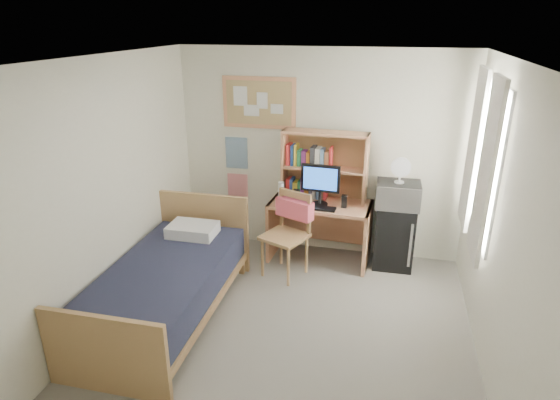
% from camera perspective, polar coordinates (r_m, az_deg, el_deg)
% --- Properties ---
extents(floor, '(3.60, 4.20, 0.02)m').
position_cam_1_polar(floor, '(4.68, 0.11, -17.19)').
color(floor, gray).
rests_on(floor, ground).
extents(ceiling, '(3.60, 4.20, 0.02)m').
position_cam_1_polar(ceiling, '(3.68, 0.14, 16.59)').
color(ceiling, white).
rests_on(ceiling, wall_back).
extents(wall_back, '(3.60, 0.04, 2.60)m').
position_cam_1_polar(wall_back, '(5.95, 4.85, 5.57)').
color(wall_back, white).
rests_on(wall_back, floor).
extents(wall_left, '(0.04, 4.20, 2.60)m').
position_cam_1_polar(wall_left, '(4.72, -21.65, -0.11)').
color(wall_left, white).
rests_on(wall_left, floor).
extents(wall_right, '(0.04, 4.20, 2.60)m').
position_cam_1_polar(wall_right, '(4.02, 26.02, -4.48)').
color(wall_right, white).
rests_on(wall_right, floor).
extents(window_unit, '(0.10, 1.40, 1.70)m').
position_cam_1_polar(window_unit, '(5.02, 23.44, 4.48)').
color(window_unit, white).
rests_on(window_unit, wall_right).
extents(curtain_left, '(0.04, 0.55, 1.70)m').
position_cam_1_polar(curtain_left, '(4.64, 23.79, 3.14)').
color(curtain_left, white).
rests_on(curtain_left, wall_right).
extents(curtain_right, '(0.04, 0.55, 1.70)m').
position_cam_1_polar(curtain_right, '(5.40, 22.50, 5.69)').
color(curtain_right, white).
rests_on(curtain_right, wall_right).
extents(bulletin_board, '(0.94, 0.03, 0.64)m').
position_cam_1_polar(bulletin_board, '(5.96, -2.57, 11.77)').
color(bulletin_board, tan).
rests_on(bulletin_board, wall_back).
extents(poster_wave, '(0.30, 0.01, 0.42)m').
position_cam_1_polar(poster_wave, '(6.21, -5.31, 5.74)').
color(poster_wave, '#245E91').
rests_on(poster_wave, wall_back).
extents(poster_japan, '(0.28, 0.01, 0.36)m').
position_cam_1_polar(poster_japan, '(6.35, -5.17, 1.64)').
color(poster_japan, red).
rests_on(poster_japan, wall_back).
extents(desk, '(1.28, 0.70, 0.78)m').
position_cam_1_polar(desk, '(5.95, 4.87, -3.82)').
color(desk, tan).
rests_on(desk, floor).
extents(desk_chair, '(0.67, 0.67, 1.02)m').
position_cam_1_polar(desk_chair, '(5.52, 0.57, -4.40)').
color(desk_chair, tan).
rests_on(desk_chair, floor).
extents(mini_fridge, '(0.48, 0.48, 0.80)m').
position_cam_1_polar(mini_fridge, '(5.96, 13.71, -4.21)').
color(mini_fridge, black).
rests_on(mini_fridge, floor).
extents(bed, '(1.09, 2.15, 0.59)m').
position_cam_1_polar(bed, '(5.00, -13.71, -10.81)').
color(bed, '#1B1D30').
rests_on(bed, floor).
extents(hutch, '(1.07, 0.33, 0.86)m').
position_cam_1_polar(hutch, '(5.79, 5.44, 4.14)').
color(hutch, tan).
rests_on(hutch, desk).
extents(monitor, '(0.47, 0.07, 0.50)m').
position_cam_1_polar(monitor, '(5.65, 4.93, 1.81)').
color(monitor, black).
rests_on(monitor, desk).
extents(keyboard, '(0.45, 0.17, 0.02)m').
position_cam_1_polar(keyboard, '(5.61, 4.55, -0.95)').
color(keyboard, black).
rests_on(keyboard, desk).
extents(speaker_left, '(0.07, 0.07, 0.16)m').
position_cam_1_polar(speaker_left, '(5.77, 1.97, 0.51)').
color(speaker_left, black).
rests_on(speaker_left, desk).
extents(speaker_right, '(0.07, 0.07, 0.15)m').
position_cam_1_polar(speaker_right, '(5.66, 7.85, -0.15)').
color(speaker_right, black).
rests_on(speaker_right, desk).
extents(water_bottle, '(0.08, 0.08, 0.25)m').
position_cam_1_polar(water_bottle, '(5.77, 0.15, 0.99)').
color(water_bottle, white).
rests_on(water_bottle, desk).
extents(hoodie, '(0.49, 0.31, 0.22)m').
position_cam_1_polar(hoodie, '(5.55, 1.79, -1.06)').
color(hoodie, '#EF5A6B').
rests_on(hoodie, desk_chair).
extents(microwave, '(0.52, 0.40, 0.30)m').
position_cam_1_polar(microwave, '(5.73, 14.18, 0.66)').
color(microwave, '#B8B8BD').
rests_on(microwave, mini_fridge).
extents(desk_fan, '(0.23, 0.23, 0.28)m').
position_cam_1_polar(desk_fan, '(5.64, 14.45, 3.42)').
color(desk_fan, white).
rests_on(desk_fan, microwave).
extents(pillow, '(0.54, 0.38, 0.13)m').
position_cam_1_polar(pillow, '(5.43, -10.59, -3.59)').
color(pillow, white).
rests_on(pillow, bed).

